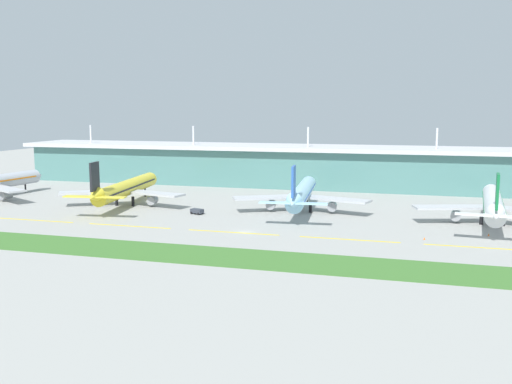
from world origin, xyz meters
TOP-DOWN VIEW (x-y plane):
  - ground_plane at (0.00, 0.00)m, footprint 600.00×600.00m
  - terminal_building at (-0.00, 104.61)m, footprint 288.00×34.00m
  - airliner_near_middle at (-56.97, 33.29)m, footprint 48.33×64.68m
  - airliner_center at (9.53, 38.35)m, footprint 48.55×63.82m
  - airliner_far_middle at (71.84, 32.29)m, footprint 48.61×63.20m
  - taxiway_stripe_west at (-71.00, -1.58)m, footprint 28.00×0.70m
  - taxiway_stripe_mid_west at (-37.00, -1.58)m, footprint 28.00×0.70m
  - taxiway_stripe_centre at (-3.00, -1.58)m, footprint 28.00×0.70m
  - taxiway_stripe_mid_east at (31.00, -1.58)m, footprint 28.00×0.70m
  - taxiway_stripe_east at (65.00, -1.58)m, footprint 28.00×0.70m
  - grass_verge at (0.00, -28.95)m, footprint 300.00×18.00m
  - pushback_tug at (-24.29, 23.25)m, footprint 4.93×3.65m
  - safety_cone_left_wingtip at (51.18, 4.03)m, footprint 0.56×0.56m
  - safety_cone_right_wingtip at (68.96, 14.04)m, footprint 0.56×0.56m

SIDE VIEW (x-z plane):
  - ground_plane at x=0.00m, z-range 0.00..0.00m
  - taxiway_stripe_west at x=-71.00m, z-range 0.00..0.04m
  - taxiway_stripe_mid_west at x=-37.00m, z-range 0.00..0.04m
  - taxiway_stripe_centre at x=-3.00m, z-range 0.00..0.04m
  - taxiway_stripe_mid_east at x=31.00m, z-range 0.00..0.04m
  - taxiway_stripe_east at x=65.00m, z-range 0.00..0.04m
  - grass_verge at x=0.00m, z-range 0.00..0.10m
  - safety_cone_left_wingtip at x=51.18m, z-range 0.00..0.70m
  - safety_cone_right_wingtip at x=68.96m, z-range 0.00..0.70m
  - pushback_tug at x=-24.29m, z-range 0.18..2.03m
  - airliner_far_middle at x=71.84m, z-range -3.00..15.90m
  - airliner_center at x=9.53m, z-range -3.00..15.90m
  - airliner_near_middle at x=-56.97m, z-range -3.00..15.90m
  - terminal_building at x=0.00m, z-range -4.30..23.74m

